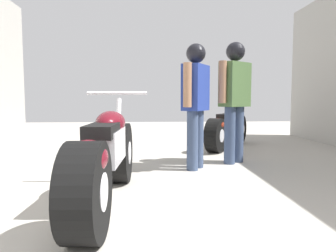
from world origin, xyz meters
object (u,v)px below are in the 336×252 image
Objects in this scene: motorcycle_maroon_cruiser at (106,158)px; mechanic_in_blue at (196,95)px; mechanic_with_helmet at (235,91)px; motorcycle_black_naked at (227,128)px.

mechanic_in_blue reaches higher than motorcycle_maroon_cruiser.
mechanic_in_blue is 0.95× the size of mechanic_with_helmet.
motorcycle_maroon_cruiser reaches higher than motorcycle_black_naked.
mechanic_with_helmet is at bearing 47.60° from motorcycle_maroon_cruiser.
mechanic_in_blue is 0.72m from mechanic_with_helmet.
mechanic_with_helmet is at bearing -100.27° from motorcycle_black_naked.
motorcycle_black_naked is at bearing 79.73° from mechanic_with_helmet.
motorcycle_maroon_cruiser is 1.32× the size of mechanic_in_blue.
mechanic_in_blue is (0.99, 1.40, 0.57)m from motorcycle_maroon_cruiser.
mechanic_in_blue is (-0.88, -1.79, 0.61)m from motorcycle_black_naked.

